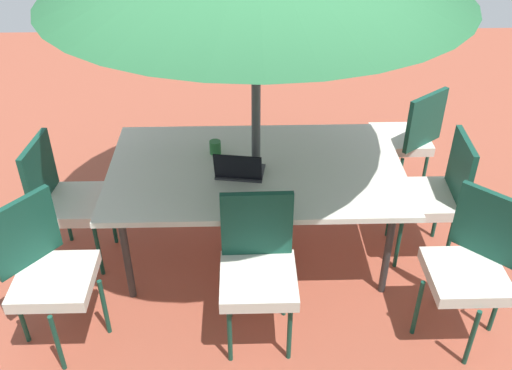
# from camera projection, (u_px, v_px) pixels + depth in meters

# --- Properties ---
(ground_plane) EXTENTS (10.00, 10.00, 0.02)m
(ground_plane) POSITION_uv_depth(u_px,v_px,m) (256.00, 251.00, 4.42)
(ground_plane) COLOR #9E4C38
(dining_table) EXTENTS (2.05, 1.22, 0.76)m
(dining_table) POSITION_uv_depth(u_px,v_px,m) (256.00, 173.00, 4.01)
(dining_table) COLOR silver
(dining_table) RESTS_ON ground_plane
(chair_northeast) EXTENTS (0.58, 0.58, 0.98)m
(chair_northeast) POSITION_uv_depth(u_px,v_px,m) (46.00, 268.00, 3.43)
(chair_northeast) COLOR silver
(chair_northeast) RESTS_ON ground_plane
(chair_north) EXTENTS (0.46, 0.46, 0.98)m
(chair_north) POSITION_uv_depth(u_px,v_px,m) (258.00, 265.00, 3.46)
(chair_north) COLOR silver
(chair_north) RESTS_ON ground_plane
(chair_east) EXTENTS (0.48, 0.47, 0.98)m
(chair_east) POSITION_uv_depth(u_px,v_px,m) (65.00, 196.00, 4.05)
(chair_east) COLOR silver
(chair_east) RESTS_ON ground_plane
(chair_southwest) EXTENTS (0.58, 0.58, 0.98)m
(chair_southwest) POSITION_uv_depth(u_px,v_px,m) (407.00, 135.00, 4.78)
(chair_southwest) COLOR silver
(chair_southwest) RESTS_ON ground_plane
(chair_northwest) EXTENTS (0.59, 0.59, 0.98)m
(chair_northwest) POSITION_uv_depth(u_px,v_px,m) (472.00, 263.00, 3.48)
(chair_northwest) COLOR silver
(chair_northwest) RESTS_ON ground_plane
(chair_west) EXTENTS (0.47, 0.46, 0.98)m
(chair_west) POSITION_uv_depth(u_px,v_px,m) (434.00, 192.00, 4.10)
(chair_west) COLOR silver
(chair_west) RESTS_ON ground_plane
(laptop) EXTENTS (0.35, 0.29, 0.21)m
(laptop) POSITION_uv_depth(u_px,v_px,m) (240.00, 170.00, 3.87)
(laptop) COLOR #2D2D33
(laptop) RESTS_ON dining_table
(cup) EXTENTS (0.08, 0.08, 0.10)m
(cup) POSITION_uv_depth(u_px,v_px,m) (215.00, 147.00, 4.12)
(cup) COLOR #286B33
(cup) RESTS_ON dining_table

